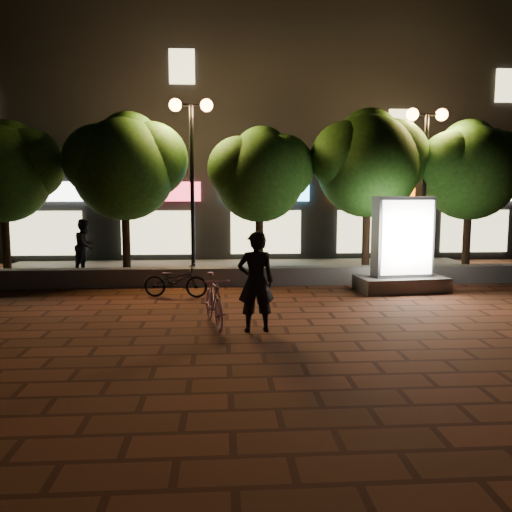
{
  "coord_description": "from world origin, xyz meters",
  "views": [
    {
      "loc": [
        -0.66,
        -10.45,
        2.6
      ],
      "look_at": [
        0.14,
        1.5,
        1.13
      ],
      "focal_mm": 36.83,
      "sensor_mm": 36.0,
      "label": 1
    }
  ],
  "objects": [
    {
      "name": "ground",
      "position": [
        0.0,
        0.0,
        0.0
      ],
      "size": [
        80.0,
        80.0,
        0.0
      ],
      "primitive_type": "plane",
      "color": "#5E2D1D",
      "rests_on": "ground"
    },
    {
      "name": "retaining_wall",
      "position": [
        0.0,
        4.0,
        0.25
      ],
      "size": [
        16.0,
        0.45,
        0.5
      ],
      "primitive_type": "cube",
      "color": "#63615C",
      "rests_on": "ground"
    },
    {
      "name": "sidewalk",
      "position": [
        0.0,
        6.5,
        0.04
      ],
      "size": [
        16.0,
        5.0,
        0.08
      ],
      "primitive_type": "cube",
      "color": "#63615C",
      "rests_on": "ground"
    },
    {
      "name": "building_block",
      "position": [
        -0.01,
        12.99,
        5.0
      ],
      "size": [
        28.0,
        8.12,
        11.3
      ],
      "color": "black",
      "rests_on": "ground"
    },
    {
      "name": "tree_far_left",
      "position": [
        -6.95,
        5.46,
        3.29
      ],
      "size": [
        3.36,
        2.8,
        4.63
      ],
      "color": "black",
      "rests_on": "sidewalk"
    },
    {
      "name": "tree_left",
      "position": [
        -3.45,
        5.46,
        3.44
      ],
      "size": [
        3.6,
        3.0,
        4.89
      ],
      "color": "black",
      "rests_on": "sidewalk"
    },
    {
      "name": "tree_mid",
      "position": [
        0.55,
        5.46,
        3.22
      ],
      "size": [
        3.24,
        2.7,
        4.5
      ],
      "color": "black",
      "rests_on": "sidewalk"
    },
    {
      "name": "tree_right",
      "position": [
        3.86,
        5.46,
        3.57
      ],
      "size": [
        3.72,
        3.1,
        5.07
      ],
      "color": "black",
      "rests_on": "sidewalk"
    },
    {
      "name": "tree_far_right",
      "position": [
        7.05,
        5.46,
        3.37
      ],
      "size": [
        3.48,
        2.9,
        4.76
      ],
      "color": "black",
      "rests_on": "sidewalk"
    },
    {
      "name": "street_lamp_left",
      "position": [
        -1.5,
        5.2,
        4.03
      ],
      "size": [
        1.26,
        0.36,
        5.18
      ],
      "color": "black",
      "rests_on": "sidewalk"
    },
    {
      "name": "street_lamp_right",
      "position": [
        5.5,
        5.2,
        3.89
      ],
      "size": [
        1.26,
        0.36,
        4.98
      ],
      "color": "black",
      "rests_on": "sidewalk"
    },
    {
      "name": "ad_kiosk",
      "position": [
        4.06,
        2.87,
        1.0
      ],
      "size": [
        2.4,
        1.38,
        2.48
      ],
      "color": "#63615C",
      "rests_on": "ground"
    },
    {
      "name": "scooter_pink",
      "position": [
        -0.81,
        -0.45,
        0.51
      ],
      "size": [
        0.8,
        1.76,
        1.02
      ],
      "primitive_type": "imported",
      "rotation": [
        0.0,
        0.0,
        0.19
      ],
      "color": "#BF81A4",
      "rests_on": "ground"
    },
    {
      "name": "rider",
      "position": [
        -0.02,
        -0.89,
        0.94
      ],
      "size": [
        0.72,
        0.51,
        1.88
      ],
      "primitive_type": "imported",
      "rotation": [
        0.0,
        0.0,
        3.23
      ],
      "color": "black",
      "rests_on": "ground"
    },
    {
      "name": "scooter_parked",
      "position": [
        -1.79,
        2.43,
        0.42
      ],
      "size": [
        1.66,
        0.81,
        0.84
      ],
      "primitive_type": "imported",
      "rotation": [
        0.0,
        0.0,
        1.41
      ],
      "color": "black",
      "rests_on": "ground"
    },
    {
      "name": "pedestrian",
      "position": [
        -4.91,
        6.19,
        0.92
      ],
      "size": [
        0.86,
        0.97,
        1.68
      ],
      "primitive_type": "imported",
      "rotation": [
        0.0,
        0.0,
        1.26
      ],
      "color": "black",
      "rests_on": "sidewalk"
    }
  ]
}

